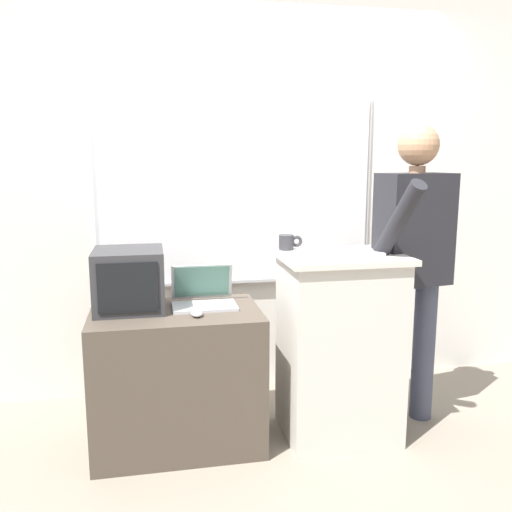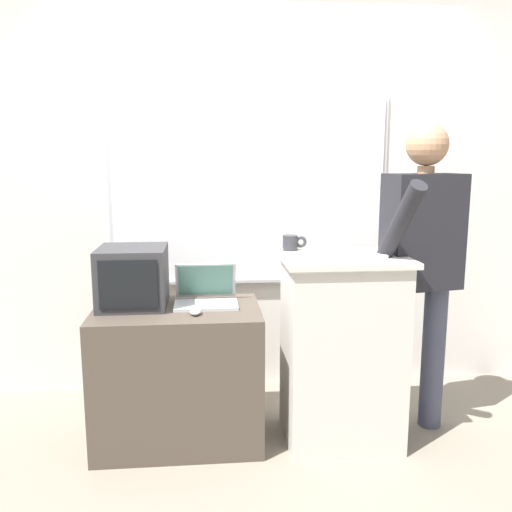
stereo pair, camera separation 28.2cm
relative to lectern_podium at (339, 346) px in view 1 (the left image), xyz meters
name	(u,v)px [view 1 (the left image)]	position (x,y,z in m)	size (l,w,h in m)	color
ground_plane	(295,473)	(-0.34, -0.34, -0.52)	(30.00, 30.00, 0.00)	gray
back_wall	(250,189)	(-0.34, 0.83, 0.83)	(6.40, 0.17, 2.69)	silver
lectern_podium	(339,346)	(0.00, 0.00, 0.00)	(0.66, 0.53, 1.04)	beige
side_desk	(177,377)	(-0.89, 0.08, -0.15)	(0.89, 0.58, 0.75)	#4C4238
person_presenter	(413,255)	(0.45, 0.07, 0.48)	(0.58, 0.59, 1.73)	#474C60
laptop	(203,295)	(-0.73, 0.17, 0.29)	(0.34, 0.27, 0.22)	#B7BABF
wireless_keyboard	(346,254)	(0.00, -0.07, 0.53)	(0.40, 0.12, 0.02)	silver
computer_mouse_by_laptop	(197,313)	(-0.79, -0.05, 0.25)	(0.06, 0.10, 0.03)	silver
crt_monitor	(129,280)	(-1.12, 0.16, 0.39)	(0.36, 0.38, 0.32)	#333335
coffee_mug	(287,242)	(-0.25, 0.19, 0.56)	(0.14, 0.08, 0.08)	#333338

